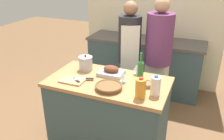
% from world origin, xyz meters
% --- Properties ---
extents(kitchen_island, '(1.33, 0.73, 0.87)m').
position_xyz_m(kitchen_island, '(0.00, 0.00, 0.43)').
color(kitchen_island, '#3D565B').
rests_on(kitchen_island, ground_plane).
extents(back_counter, '(1.93, 0.60, 0.90)m').
position_xyz_m(back_counter, '(0.00, 1.57, 0.45)').
color(back_counter, '#3D565B').
rests_on(back_counter, ground_plane).
extents(back_wall, '(2.43, 0.10, 2.55)m').
position_xyz_m(back_wall, '(0.00, 1.92, 1.27)').
color(back_wall, beige).
rests_on(back_wall, ground_plane).
extents(roasting_pan, '(0.29, 0.22, 0.12)m').
position_xyz_m(roasting_pan, '(-0.02, 0.14, 0.91)').
color(roasting_pan, '#BCBCC1').
rests_on(roasting_pan, kitchen_island).
extents(wicker_basket, '(0.28, 0.28, 0.05)m').
position_xyz_m(wicker_basket, '(0.08, -0.18, 0.89)').
color(wicker_basket, brown).
rests_on(wicker_basket, kitchen_island).
extents(cutting_board, '(0.26, 0.17, 0.02)m').
position_xyz_m(cutting_board, '(-0.35, -0.18, 0.87)').
color(cutting_board, tan).
rests_on(cutting_board, kitchen_island).
extents(stock_pot, '(0.17, 0.17, 0.19)m').
position_xyz_m(stock_pot, '(-0.37, 0.17, 0.95)').
color(stock_pot, '#B7B7BC').
rests_on(stock_pot, kitchen_island).
extents(mixing_bowl, '(0.14, 0.14, 0.04)m').
position_xyz_m(mixing_bowl, '(0.42, 0.03, 0.89)').
color(mixing_bowl, '#846647').
rests_on(mixing_bowl, kitchen_island).
extents(juice_jug, '(0.10, 0.10, 0.21)m').
position_xyz_m(juice_jug, '(0.43, -0.22, 0.96)').
color(juice_jug, orange).
rests_on(juice_jug, kitchen_island).
extents(milk_jug, '(0.10, 0.10, 0.21)m').
position_xyz_m(milk_jug, '(0.55, -0.11, 0.96)').
color(milk_jug, white).
rests_on(milk_jug, kitchen_island).
extents(wine_bottle_green, '(0.07, 0.07, 0.30)m').
position_xyz_m(wine_bottle_green, '(0.31, 0.19, 0.98)').
color(wine_bottle_green, '#28662D').
rests_on(wine_bottle_green, kitchen_island).
extents(wine_glass_left, '(0.07, 0.07, 0.12)m').
position_xyz_m(wine_glass_left, '(0.24, 0.27, 0.95)').
color(wine_glass_left, silver).
rests_on(wine_glass_left, kitchen_island).
extents(wine_glass_right, '(0.07, 0.07, 0.12)m').
position_xyz_m(wine_glass_right, '(0.16, 0.02, 0.95)').
color(wine_glass_right, silver).
rests_on(wine_glass_right, kitchen_island).
extents(knife_chef, '(0.22, 0.10, 0.01)m').
position_xyz_m(knife_chef, '(-0.25, -0.10, 0.89)').
color(knife_chef, '#B7B7BC').
rests_on(knife_chef, cutting_board).
extents(knife_paring, '(0.15, 0.10, 0.01)m').
position_xyz_m(knife_paring, '(-0.31, -0.17, 0.89)').
color(knife_paring, '#B7B7BC').
rests_on(knife_paring, cutting_board).
extents(stand_mixer, '(0.18, 0.14, 0.35)m').
position_xyz_m(stand_mixer, '(0.30, 1.51, 1.05)').
color(stand_mixer, '#B22323').
rests_on(stand_mixer, back_counter).
extents(condiment_bottle_tall, '(0.05, 0.05, 0.16)m').
position_xyz_m(condiment_bottle_tall, '(-0.36, 1.67, 0.97)').
color(condiment_bottle_tall, '#332D28').
rests_on(condiment_bottle_tall, back_counter).
extents(condiment_bottle_short, '(0.05, 0.05, 0.20)m').
position_xyz_m(condiment_bottle_short, '(-0.42, 1.50, 0.99)').
color(condiment_bottle_short, '#234C28').
rests_on(condiment_bottle_short, back_counter).
extents(person_cook_aproned, '(0.32, 0.34, 1.61)m').
position_xyz_m(person_cook_aproned, '(-0.03, 0.80, 0.90)').
color(person_cook_aproned, beige).
rests_on(person_cook_aproned, ground_plane).
extents(person_cook_guest, '(0.36, 0.36, 1.68)m').
position_xyz_m(person_cook_guest, '(0.36, 0.85, 0.93)').
color(person_cook_guest, beige).
rests_on(person_cook_guest, ground_plane).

